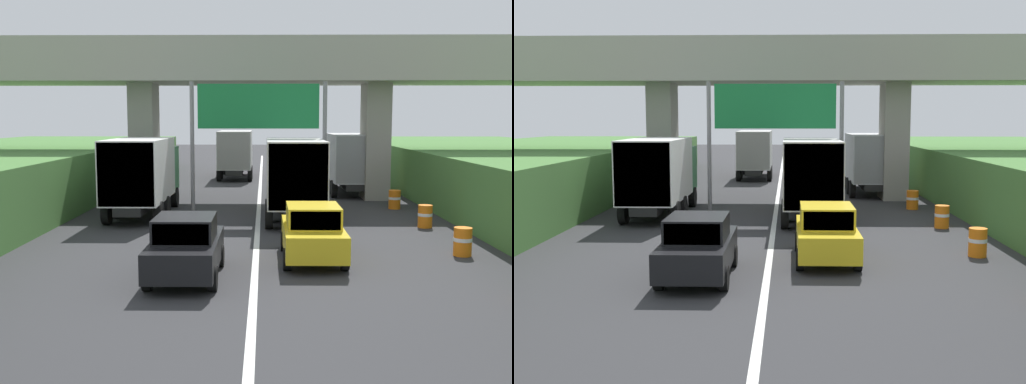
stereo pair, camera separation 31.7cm
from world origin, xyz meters
TOP-DOWN VIEW (x-y plane):
  - lane_centre_stripe at (0.00, 24.60)m, footprint 0.20×89.19m
  - overpass_bridge at (0.00, 30.74)m, footprint 40.00×4.80m
  - overhead_highway_sign at (0.00, 24.16)m, footprint 5.88×0.18m
  - truck_green at (-5.10, 24.62)m, footprint 2.44×7.30m
  - truck_silver at (5.14, 33.30)m, footprint 2.44×7.30m
  - truck_red at (-1.80, 41.98)m, footprint 2.44×7.30m
  - truck_orange at (1.52, 23.71)m, footprint 2.44×7.30m
  - car_black at (-1.85, 13.94)m, footprint 1.86×4.10m
  - car_yellow at (1.73, 16.07)m, footprint 1.86×4.10m
  - construction_barrel_2 at (6.51, 16.79)m, footprint 0.57×0.57m
  - construction_barrel_3 at (6.65, 21.82)m, footprint 0.57×0.57m
  - construction_barrel_4 at (6.50, 26.86)m, footprint 0.57×0.57m
  - construction_barrel_5 at (6.72, 31.90)m, footprint 0.57×0.57m

SIDE VIEW (x-z plane):
  - lane_centre_stripe at x=0.00m, z-range 0.00..0.01m
  - construction_barrel_2 at x=6.51m, z-range 0.01..0.91m
  - construction_barrel_3 at x=6.65m, z-range 0.01..0.91m
  - construction_barrel_4 at x=6.50m, z-range 0.01..0.91m
  - construction_barrel_5 at x=6.72m, z-range 0.01..0.91m
  - car_black at x=-1.85m, z-range 0.00..1.72m
  - car_yellow at x=1.73m, z-range 0.00..1.72m
  - truck_green at x=-5.10m, z-range 0.21..3.65m
  - truck_silver at x=5.14m, z-range 0.21..3.65m
  - truck_red at x=-1.80m, z-range 0.21..3.65m
  - truck_orange at x=1.52m, z-range 0.21..3.65m
  - overhead_highway_sign at x=0.00m, z-range 1.45..7.33m
  - overpass_bridge at x=0.00m, z-range 2.20..10.58m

